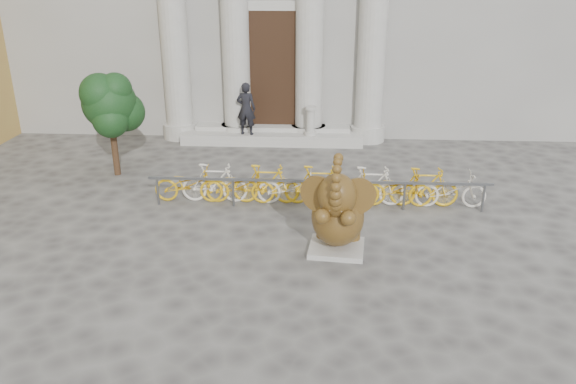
# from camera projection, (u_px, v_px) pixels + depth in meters

# --- Properties ---
(ground) EXTENTS (80.00, 80.00, 0.00)m
(ground) POSITION_uv_depth(u_px,v_px,m) (230.00, 291.00, 10.18)
(ground) COLOR #474442
(ground) RESTS_ON ground
(entrance_steps) EXTENTS (6.00, 1.20, 0.36)m
(entrance_steps) POSITION_uv_depth(u_px,v_px,m) (272.00, 137.00, 18.83)
(entrance_steps) COLOR #A8A59E
(entrance_steps) RESTS_ON ground
(elephant_statue) EXTENTS (1.49, 1.70, 2.23)m
(elephant_statue) POSITION_uv_depth(u_px,v_px,m) (338.00, 216.00, 11.31)
(elephant_statue) COLOR #A8A59E
(elephant_statue) RESTS_ON ground
(bike_rack) EXTENTS (8.28, 0.53, 1.00)m
(bike_rack) POSITION_uv_depth(u_px,v_px,m) (318.00, 185.00, 13.76)
(bike_rack) COLOR slate
(bike_rack) RESTS_ON ground
(tree) EXTENTS (1.67, 1.52, 2.90)m
(tree) POSITION_uv_depth(u_px,v_px,m) (110.00, 104.00, 15.18)
(tree) COLOR #332114
(tree) RESTS_ON ground
(pedestrian) EXTENTS (0.67, 0.48, 1.71)m
(pedestrian) POSITION_uv_depth(u_px,v_px,m) (246.00, 109.00, 18.19)
(pedestrian) COLOR black
(pedestrian) RESTS_ON entrance_steps
(balustrade_post) EXTENTS (0.39, 0.39, 0.95)m
(balustrade_post) POSITION_uv_depth(u_px,v_px,m) (310.00, 122.00, 18.26)
(balustrade_post) COLOR #A8A59E
(balustrade_post) RESTS_ON entrance_steps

